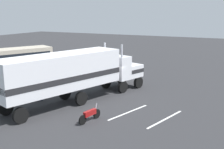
# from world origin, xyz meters

# --- Properties ---
(ground_plane) EXTENTS (120.00, 120.00, 0.00)m
(ground_plane) POSITION_xyz_m (0.00, 0.00, 0.00)
(ground_plane) COLOR #2D2D30
(lane_stripe_near) EXTENTS (4.25, 1.44, 0.01)m
(lane_stripe_near) POSITION_xyz_m (-5.30, -3.50, 0.01)
(lane_stripe_near) COLOR silver
(lane_stripe_near) RESTS_ON ground_plane
(lane_stripe_mid) EXTENTS (4.28, 1.34, 0.01)m
(lane_stripe_mid) POSITION_xyz_m (-5.42, -6.35, 0.01)
(lane_stripe_mid) COLOR silver
(lane_stripe_mid) RESTS_ON ground_plane
(semi_truck) EXTENTS (14.22, 6.84, 4.50)m
(semi_truck) POSITION_xyz_m (-4.98, 1.58, 2.52)
(semi_truck) COLOR white
(semi_truck) RESTS_ON ground_plane
(person_bystander) EXTENTS (0.40, 0.48, 1.63)m
(person_bystander) POSITION_xyz_m (-5.97, 4.25, 0.89)
(person_bystander) COLOR #2D3347
(person_bystander) RESTS_ON ground_plane
(parked_bus) EXTENTS (11.03, 7.04, 3.40)m
(parked_bus) POSITION_xyz_m (-2.37, 12.64, 2.07)
(parked_bus) COLOR #BFB29E
(parked_bus) RESTS_ON ground_plane
(motorcycle) EXTENTS (2.09, 0.51, 1.12)m
(motorcycle) POSITION_xyz_m (-8.05, -1.82, 0.48)
(motorcycle) COLOR black
(motorcycle) RESTS_ON ground_plane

